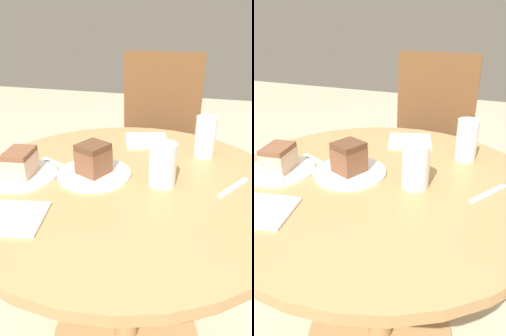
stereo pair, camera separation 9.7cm
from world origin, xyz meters
TOP-DOWN VIEW (x-y plane):
  - ground_plane at (0.00, 0.00)m, footprint 8.00×8.00m
  - table at (0.00, 0.00)m, footprint 0.98×0.98m
  - chair at (-0.04, 0.88)m, footprint 0.48×0.47m
  - plate_near at (-0.10, 0.01)m, footprint 0.23×0.23m
  - plate_far at (-0.32, -0.06)m, footprint 0.22×0.22m
  - cake_slice_near at (-0.10, 0.01)m, footprint 0.11×0.11m
  - cake_slice_far at (-0.32, -0.06)m, footprint 0.09×0.11m
  - glass_lemonade at (0.22, 0.24)m, footprint 0.07×0.07m
  - glass_water at (0.11, 0.00)m, footprint 0.08×0.08m
  - napkin_stack at (0.00, 0.33)m, footprint 0.20×0.20m
  - fork at (-0.24, 0.05)m, footprint 0.16×0.09m
  - spoon at (0.31, 0.03)m, footprint 0.10×0.14m
  - napkin_side at (-0.22, -0.27)m, footprint 0.17×0.17m

SIDE VIEW (x-z plane):
  - ground_plane at x=0.00m, z-range 0.00..0.00m
  - chair at x=-0.04m, z-range 0.03..0.99m
  - table at x=0.00m, z-range 0.17..0.87m
  - fork at x=-0.24m, z-range 0.70..0.71m
  - spoon at x=0.31m, z-range 0.70..0.71m
  - napkin_stack at x=0.00m, z-range 0.70..0.71m
  - napkin_side at x=-0.22m, z-range 0.70..0.71m
  - plate_near at x=-0.10m, z-range 0.70..0.71m
  - plate_far at x=-0.32m, z-range 0.70..0.71m
  - cake_slice_far at x=-0.32m, z-range 0.71..0.79m
  - glass_water at x=0.11m, z-range 0.69..0.82m
  - cake_slice_near at x=-0.10m, z-range 0.71..0.80m
  - glass_lemonade at x=0.22m, z-range 0.69..0.84m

